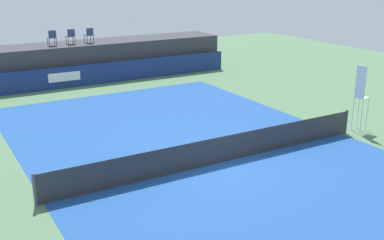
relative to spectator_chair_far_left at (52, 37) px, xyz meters
name	(u,v)px	position (x,y,z in m)	size (l,w,h in m)	color
ground_plane	(177,138)	(1.65, -11.95, -2.69)	(48.00, 48.00, 0.00)	#4C704C
court_inner	(218,163)	(1.65, -14.95, -2.69)	(12.00, 22.00, 0.00)	#1C478C
sponsor_wall	(90,75)	(1.64, -1.45, -2.09)	(18.00, 0.22, 1.20)	navy
spectator_platform	(80,61)	(1.65, 0.35, -1.59)	(18.00, 2.80, 2.20)	#38383D
spectator_chair_far_left	(52,37)	(0.00, 0.00, 0.00)	(0.44, 0.44, 0.89)	#2D3D56
spectator_chair_left	(71,36)	(1.10, 0.04, 0.00)	(0.46, 0.46, 0.89)	#2D3D56
spectator_chair_center	(89,35)	(2.20, 0.00, 0.00)	(0.48, 0.48, 0.89)	#2D3D56
umpire_chair	(361,94)	(8.51, -14.97, -1.11)	(0.51, 0.51, 2.76)	white
tennis_net	(219,150)	(1.65, -14.95, -2.22)	(12.40, 0.02, 0.95)	#2D2D2D
net_post_near	(35,190)	(-4.55, -14.95, -2.19)	(0.10, 0.10, 1.00)	#4C4C51
net_post_far	(346,122)	(7.85, -14.95, -2.19)	(0.10, 0.10, 1.00)	#4C4C51
tennis_ball	(297,137)	(5.77, -14.35, -2.66)	(0.07, 0.07, 0.07)	#D8EA33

